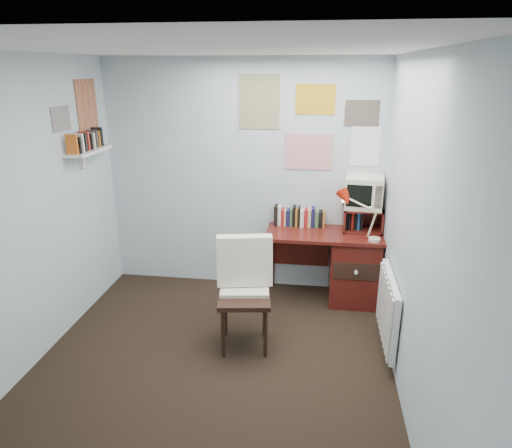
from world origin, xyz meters
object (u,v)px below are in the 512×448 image
at_px(radiator, 388,309).
at_px(desk_lamp, 376,220).
at_px(desk, 348,265).
at_px(wall_shelf, 89,151).
at_px(tv_riser, 362,219).
at_px(crt_tv, 364,191).
at_px(desk_chair, 244,298).

bearing_deg(radiator, desk_lamp, 95.24).
bearing_deg(desk_lamp, radiator, -80.14).
distance_m(desk, wall_shelf, 2.87).
distance_m(tv_riser, crt_tv, 0.30).
distance_m(desk, radiator, 0.97).
xyz_separation_m(desk_chair, tv_riser, (1.07, 1.12, 0.40)).
distance_m(desk_chair, desk_lamp, 1.52).
relative_size(desk_lamp, crt_tv, 1.15).
height_order(crt_tv, radiator, crt_tv).
distance_m(crt_tv, wall_shelf, 2.77).
bearing_deg(radiator, tv_riser, 99.28).
relative_size(desk_chair, radiator, 1.20).
bearing_deg(desk_chair, desk, 38.65).
height_order(desk_chair, tv_riser, tv_riser).
relative_size(desk, wall_shelf, 1.94).
xyz_separation_m(desk_chair, wall_shelf, (-1.62, 0.63, 1.14)).
distance_m(desk_lamp, crt_tv, 0.39).
bearing_deg(desk, desk_chair, -133.23).
bearing_deg(tv_riser, crt_tv, 98.41).
bearing_deg(tv_riser, desk_chair, -133.63).
height_order(desk_chair, crt_tv, crt_tv).
height_order(desk_chair, wall_shelf, wall_shelf).
distance_m(desk_chair, tv_riser, 1.60).
xyz_separation_m(desk, radiator, (0.29, -0.93, 0.01)).
bearing_deg(wall_shelf, radiator, -10.89).
relative_size(desk_lamp, wall_shelf, 0.69).
bearing_deg(crt_tv, desk_chair, -127.16).
bearing_deg(wall_shelf, tv_riser, 10.32).
height_order(radiator, wall_shelf, wall_shelf).
bearing_deg(desk, tv_riser, 42.96).
bearing_deg(desk_lamp, wall_shelf, -171.41).
relative_size(tv_riser, wall_shelf, 0.65).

